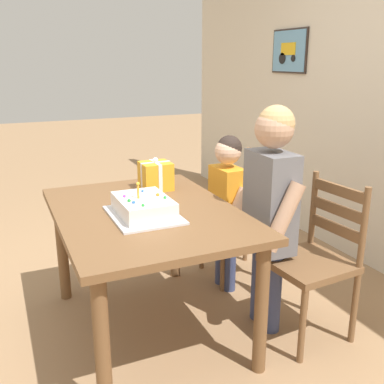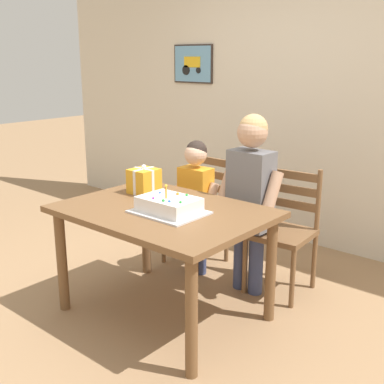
{
  "view_description": "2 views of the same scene",
  "coord_description": "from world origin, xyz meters",
  "px_view_note": "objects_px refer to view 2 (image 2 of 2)",
  "views": [
    {
      "loc": [
        2.22,
        -0.71,
        1.55
      ],
      "look_at": [
        0.14,
        0.22,
        0.87
      ],
      "focal_mm": 41.46,
      "sensor_mm": 36.0,
      "label": 1
    },
    {
      "loc": [
        2.09,
        -2.17,
        1.7
      ],
      "look_at": [
        0.11,
        0.15,
        0.85
      ],
      "focal_mm": 45.8,
      "sensor_mm": 36.0,
      "label": 2
    }
  ],
  "objects_px": {
    "dining_table": "(163,224)",
    "child_older": "(250,187)",
    "child_younger": "(196,194)",
    "birthday_cake": "(169,206)",
    "gift_box_red_large": "(144,181)",
    "chair_left": "(199,208)",
    "chair_right": "(284,230)"
  },
  "relations": [
    {
      "from": "dining_table",
      "to": "gift_box_red_large",
      "type": "bearing_deg",
      "value": 152.74
    },
    {
      "from": "dining_table",
      "to": "child_older",
      "type": "xyz_separation_m",
      "value": [
        0.23,
        0.66,
        0.15
      ]
    },
    {
      "from": "dining_table",
      "to": "birthday_cake",
      "type": "distance_m",
      "value": 0.18
    },
    {
      "from": "birthday_cake",
      "to": "chair_right",
      "type": "xyz_separation_m",
      "value": [
        0.32,
        0.9,
        -0.33
      ]
    },
    {
      "from": "birthday_cake",
      "to": "gift_box_red_large",
      "type": "relative_size",
      "value": 2.09
    },
    {
      "from": "chair_right",
      "to": "child_older",
      "type": "distance_m",
      "value": 0.43
    },
    {
      "from": "dining_table",
      "to": "chair_left",
      "type": "distance_m",
      "value": 0.97
    },
    {
      "from": "dining_table",
      "to": "child_older",
      "type": "relative_size",
      "value": 1.0
    },
    {
      "from": "child_older",
      "to": "child_younger",
      "type": "relative_size",
      "value": 1.22
    },
    {
      "from": "child_older",
      "to": "child_younger",
      "type": "xyz_separation_m",
      "value": [
        -0.51,
        0.0,
        -0.15
      ]
    },
    {
      "from": "dining_table",
      "to": "child_younger",
      "type": "height_order",
      "value": "child_younger"
    },
    {
      "from": "birthday_cake",
      "to": "chair_right",
      "type": "bearing_deg",
      "value": 70.5
    },
    {
      "from": "chair_left",
      "to": "chair_right",
      "type": "xyz_separation_m",
      "value": [
        0.82,
        -0.0,
        0.0
      ]
    },
    {
      "from": "chair_left",
      "to": "child_younger",
      "type": "xyz_separation_m",
      "value": [
        0.13,
        -0.2,
        0.19
      ]
    },
    {
      "from": "gift_box_red_large",
      "to": "child_younger",
      "type": "xyz_separation_m",
      "value": [
        0.09,
        0.47,
        -0.18
      ]
    },
    {
      "from": "birthday_cake",
      "to": "chair_left",
      "type": "bearing_deg",
      "value": 119.2
    },
    {
      "from": "chair_left",
      "to": "chair_right",
      "type": "bearing_deg",
      "value": -0.01
    },
    {
      "from": "dining_table",
      "to": "child_younger",
      "type": "relative_size",
      "value": 1.22
    },
    {
      "from": "dining_table",
      "to": "chair_right",
      "type": "distance_m",
      "value": 0.96
    },
    {
      "from": "child_younger",
      "to": "gift_box_red_large",
      "type": "bearing_deg",
      "value": -100.53
    },
    {
      "from": "chair_left",
      "to": "dining_table",
      "type": "bearing_deg",
      "value": -64.37
    },
    {
      "from": "birthday_cake",
      "to": "gift_box_red_large",
      "type": "distance_m",
      "value": 0.51
    },
    {
      "from": "birthday_cake",
      "to": "gift_box_red_large",
      "type": "xyz_separation_m",
      "value": [
        -0.46,
        0.23,
        0.04
      ]
    },
    {
      "from": "chair_left",
      "to": "child_younger",
      "type": "height_order",
      "value": "child_younger"
    },
    {
      "from": "birthday_cake",
      "to": "gift_box_red_large",
      "type": "height_order",
      "value": "gift_box_red_large"
    },
    {
      "from": "child_younger",
      "to": "birthday_cake",
      "type": "bearing_deg",
      "value": -62.13
    },
    {
      "from": "chair_left",
      "to": "chair_right",
      "type": "distance_m",
      "value": 0.82
    },
    {
      "from": "child_older",
      "to": "birthday_cake",
      "type": "bearing_deg",
      "value": -101.29
    },
    {
      "from": "gift_box_red_large",
      "to": "chair_right",
      "type": "relative_size",
      "value": 0.23
    },
    {
      "from": "gift_box_red_large",
      "to": "dining_table",
      "type": "bearing_deg",
      "value": -27.26
    },
    {
      "from": "dining_table",
      "to": "birthday_cake",
      "type": "height_order",
      "value": "birthday_cake"
    },
    {
      "from": "chair_left",
      "to": "chair_right",
      "type": "height_order",
      "value": "same"
    }
  ]
}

